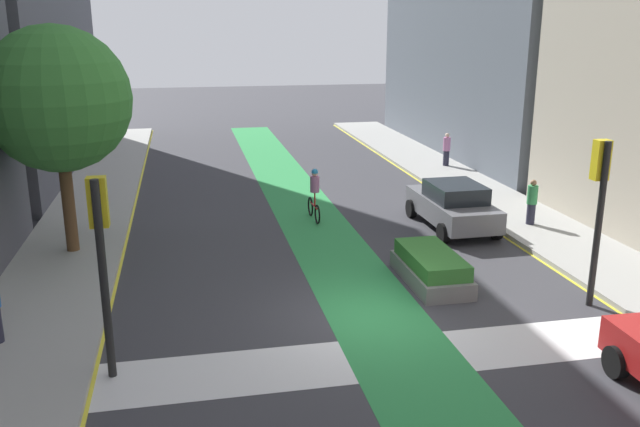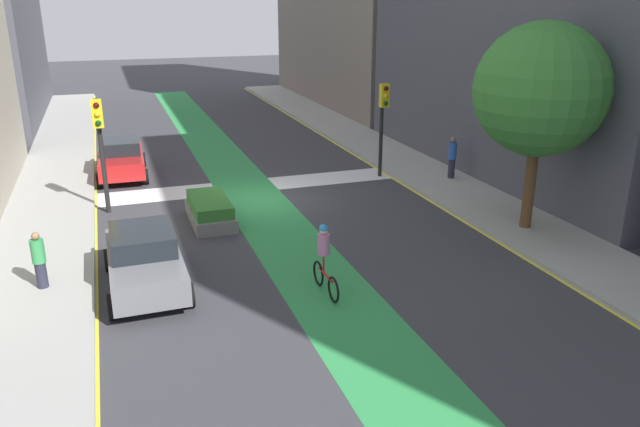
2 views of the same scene
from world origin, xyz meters
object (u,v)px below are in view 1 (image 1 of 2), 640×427
at_px(traffic_signal_near_left, 101,239).
at_px(car_grey_right_far, 453,205).
at_px(pedestrian_sidewalk_right_a, 447,149).
at_px(traffic_signal_near_right, 599,191).
at_px(street_tree_near, 57,100).
at_px(pedestrian_sidewalk_right_b, 532,202).
at_px(median_planter, 431,268).
at_px(cyclist_in_lane, 314,193).

height_order(traffic_signal_near_left, car_grey_right_far, traffic_signal_near_left).
bearing_deg(pedestrian_sidewalk_right_a, traffic_signal_near_right, -99.38).
bearing_deg(traffic_signal_near_left, traffic_signal_near_right, 6.12).
distance_m(traffic_signal_near_right, street_tree_near, 14.48).
bearing_deg(traffic_signal_near_left, pedestrian_sidewalk_right_a, 50.77).
relative_size(car_grey_right_far, pedestrian_sidewalk_right_b, 2.77).
xyz_separation_m(street_tree_near, median_planter, (9.64, -4.23, -4.19)).
bearing_deg(street_tree_near, car_grey_right_far, 1.28).
relative_size(pedestrian_sidewalk_right_a, street_tree_near, 0.24).
distance_m(traffic_signal_near_left, cyclist_in_lane, 11.41).
bearing_deg(traffic_signal_near_left, street_tree_near, 103.44).
distance_m(traffic_signal_near_left, pedestrian_sidewalk_right_b, 14.87).
bearing_deg(cyclist_in_lane, street_tree_near, -164.94).
bearing_deg(traffic_signal_near_left, median_planter, 22.58).
bearing_deg(traffic_signal_near_left, cyclist_in_lane, 58.19).
xyz_separation_m(traffic_signal_near_right, cyclist_in_lane, (-5.19, 8.38, -1.88)).
bearing_deg(traffic_signal_near_left, car_grey_right_far, 37.00).
distance_m(pedestrian_sidewalk_right_b, median_planter, 6.40).
distance_m(car_grey_right_far, street_tree_near, 12.67).
height_order(traffic_signal_near_right, cyclist_in_lane, traffic_signal_near_right).
xyz_separation_m(traffic_signal_near_right, street_tree_near, (-12.92, 6.30, 1.74)).
bearing_deg(car_grey_right_far, median_planter, -118.56).
height_order(cyclist_in_lane, street_tree_near, street_tree_near).
bearing_deg(median_planter, car_grey_right_far, 61.44).
relative_size(car_grey_right_far, cyclist_in_lane, 2.27).
bearing_deg(pedestrian_sidewalk_right_a, cyclist_in_lane, -137.11).
relative_size(car_grey_right_far, median_planter, 1.43).
distance_m(cyclist_in_lane, pedestrian_sidewalk_right_a, 10.61).
relative_size(traffic_signal_near_right, cyclist_in_lane, 2.18).
bearing_deg(car_grey_right_far, pedestrian_sidewalk_right_b, -12.07).
height_order(car_grey_right_far, pedestrian_sidewalk_right_b, pedestrian_sidewalk_right_b).
xyz_separation_m(cyclist_in_lane, pedestrian_sidewalk_right_b, (6.93, -2.36, -0.05)).
relative_size(pedestrian_sidewalk_right_a, pedestrian_sidewalk_right_b, 1.01).
xyz_separation_m(traffic_signal_near_left, cyclist_in_lane, (5.94, 9.57, -1.81)).
bearing_deg(car_grey_right_far, street_tree_near, -178.72).
height_order(pedestrian_sidewalk_right_a, street_tree_near, street_tree_near).
bearing_deg(pedestrian_sidewalk_right_b, traffic_signal_near_left, -150.72).
relative_size(traffic_signal_near_left, car_grey_right_far, 0.94).
relative_size(pedestrian_sidewalk_right_b, median_planter, 0.52).
xyz_separation_m(car_grey_right_far, median_planter, (-2.45, -4.50, -0.40)).
height_order(pedestrian_sidewalk_right_a, median_planter, pedestrian_sidewalk_right_a).
relative_size(cyclist_in_lane, street_tree_near, 0.29).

